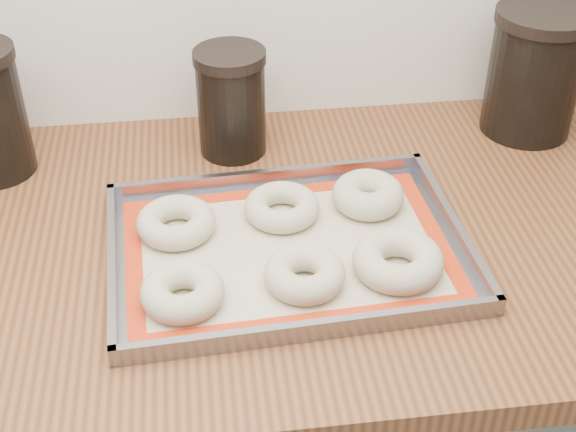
{
  "coord_description": "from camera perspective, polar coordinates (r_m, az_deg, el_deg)",
  "views": [
    {
      "loc": [
        -0.15,
        0.81,
        1.56
      ],
      "look_at": [
        -0.05,
        1.62,
        0.96
      ],
      "focal_mm": 50.0,
      "sensor_mm": 36.0,
      "label": 1
    }
  ],
  "objects": [
    {
      "name": "canister_right",
      "position": [
        1.33,
        17.13,
        9.76
      ],
      "size": [
        0.15,
        0.15,
        0.2
      ],
      "color": "black",
      "rests_on": "countertop"
    },
    {
      "name": "bagel_front_left",
      "position": [
        0.97,
        -7.52,
        -5.37
      ],
      "size": [
        0.13,
        0.13,
        0.04
      ],
      "primitive_type": "torus",
      "rotation": [
        0.0,
        0.0,
        0.34
      ],
      "color": "#BCB192",
      "rests_on": "baking_mat"
    },
    {
      "name": "bagel_back_mid",
      "position": [
        1.1,
        -0.44,
        0.64
      ],
      "size": [
        0.13,
        0.13,
        0.03
      ],
      "primitive_type": "torus",
      "rotation": [
        0.0,
        0.0,
        0.38
      ],
      "color": "#BCB192",
      "rests_on": "baking_mat"
    },
    {
      "name": "countertop",
      "position": [
        1.11,
        2.08,
        -1.5
      ],
      "size": [
        3.06,
        0.68,
        0.04
      ],
      "primitive_type": "cube",
      "color": "brown",
      "rests_on": "cabinet"
    },
    {
      "name": "baking_mat",
      "position": [
        1.05,
        -0.0,
        -2.43
      ],
      "size": [
        0.44,
        0.31,
        0.0
      ],
      "rotation": [
        0.0,
        0.0,
        0.05
      ],
      "color": "#C6B793",
      "rests_on": "baking_tray"
    },
    {
      "name": "baking_tray",
      "position": [
        1.05,
        0.0,
        -2.35
      ],
      "size": [
        0.48,
        0.35,
        0.03
      ],
      "rotation": [
        0.0,
        0.0,
        0.05
      ],
      "color": "gray",
      "rests_on": "countertop"
    },
    {
      "name": "bagel_front_right",
      "position": [
        1.01,
        7.83,
        -3.15
      ],
      "size": [
        0.12,
        0.12,
        0.04
      ],
      "primitive_type": "torus",
      "rotation": [
        0.0,
        0.0,
        0.02
      ],
      "color": "#BCB192",
      "rests_on": "baking_mat"
    },
    {
      "name": "bagel_front_mid",
      "position": [
        0.98,
        1.19,
        -4.13
      ],
      "size": [
        0.1,
        0.1,
        0.04
      ],
      "primitive_type": "torus",
      "rotation": [
        0.0,
        0.0,
        -0.03
      ],
      "color": "#BCB192",
      "rests_on": "baking_mat"
    },
    {
      "name": "bagel_back_left",
      "position": [
        1.08,
        -7.97,
        -0.45
      ],
      "size": [
        0.12,
        0.12,
        0.03
      ],
      "primitive_type": "torus",
      "rotation": [
        0.0,
        0.0,
        -0.11
      ],
      "color": "#BCB192",
      "rests_on": "baking_mat"
    },
    {
      "name": "canister_mid",
      "position": [
        1.22,
        -4.05,
        8.1
      ],
      "size": [
        0.11,
        0.11,
        0.17
      ],
      "color": "black",
      "rests_on": "countertop"
    },
    {
      "name": "bagel_back_right",
      "position": [
        1.12,
        5.71,
        1.52
      ],
      "size": [
        0.13,
        0.13,
        0.04
      ],
      "primitive_type": "torus",
      "rotation": [
        0.0,
        0.0,
        0.39
      ],
      "color": "#BCB192",
      "rests_on": "baking_mat"
    }
  ]
}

